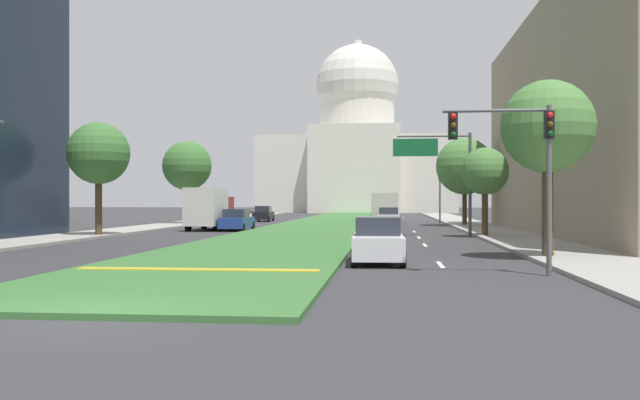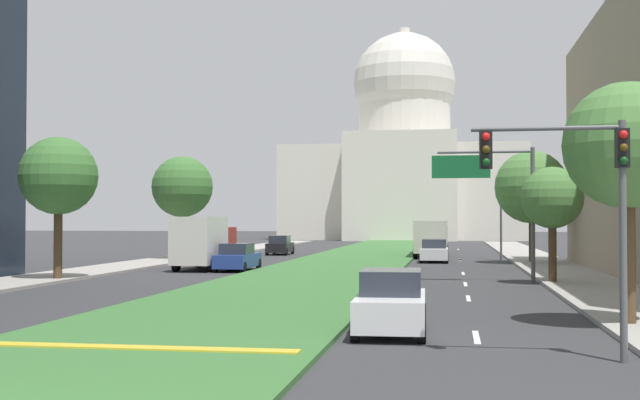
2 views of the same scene
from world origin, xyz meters
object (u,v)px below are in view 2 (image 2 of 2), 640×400
at_px(street_tree_left_mid, 58,176).
at_px(box_truck_delivery, 204,242).
at_px(traffic_light_near_right, 582,186).
at_px(street_tree_right_mid, 552,199).
at_px(street_tree_right_far, 531,187).
at_px(sedan_far_horizon, 280,246).
at_px(capitol_building, 404,159).
at_px(overhead_guide_sign, 496,187).
at_px(traffic_light_far_right, 501,216).
at_px(street_tree_left_far, 182,187).
at_px(sedan_distant, 434,251).
at_px(sedan_lead_stopped, 391,303).
at_px(street_tree_right_near, 627,147).
at_px(sedan_midblock, 237,258).
at_px(city_bus, 432,235).

relative_size(street_tree_left_mid, box_truck_delivery, 1.11).
xyz_separation_m(traffic_light_near_right, street_tree_left_mid, (-21.94, 19.24, 1.37)).
height_order(street_tree_left_mid, street_tree_right_mid, street_tree_left_mid).
relative_size(street_tree_right_far, sedan_far_horizon, 1.75).
distance_m(capitol_building, overhead_guide_sign, 84.68).
relative_size(traffic_light_far_right, street_tree_left_far, 0.67).
distance_m(street_tree_left_far, sedan_distant, 19.07).
bearing_deg(street_tree_left_far, overhead_guide_sign, -39.30).
relative_size(overhead_guide_sign, street_tree_right_far, 0.84).
relative_size(sedan_far_horizon, box_truck_delivery, 0.69).
bearing_deg(traffic_light_near_right, street_tree_left_mid, 138.75).
relative_size(sedan_lead_stopped, box_truck_delivery, 0.69).
distance_m(traffic_light_far_right, sedan_lead_stopped, 40.43).
relative_size(traffic_light_near_right, street_tree_right_near, 0.75).
xyz_separation_m(street_tree_right_near, sedan_midblock, (-17.43, 22.77, -4.34)).
distance_m(traffic_light_far_right, overhead_guide_sign, 22.23).
xyz_separation_m(sedan_lead_stopped, box_truck_delivery, (-13.19, 25.37, 0.88)).
bearing_deg(street_tree_right_mid, sedan_lead_stopped, -109.92).
height_order(overhead_guide_sign, street_tree_right_near, street_tree_right_near).
bearing_deg(sedan_distant, box_truck_delivery, -140.75).
relative_size(traffic_light_far_right, sedan_distant, 1.10).
distance_m(sedan_midblock, city_bus, 23.09).
height_order(street_tree_right_far, sedan_far_horizon, street_tree_right_far).
distance_m(traffic_light_near_right, sedan_far_horizon, 53.15).
bearing_deg(box_truck_delivery, street_tree_right_mid, -22.40).
distance_m(street_tree_right_far, city_bus, 12.60).
relative_size(street_tree_right_mid, street_tree_right_far, 0.71).
relative_size(street_tree_right_far, sedan_distant, 1.64).
bearing_deg(traffic_light_near_right, sedan_distant, 95.70).
height_order(traffic_light_far_right, box_truck_delivery, traffic_light_far_right).
xyz_separation_m(traffic_light_near_right, traffic_light_far_right, (0.84, 43.81, -0.48)).
bearing_deg(street_tree_left_far, capitol_building, 79.20).
bearing_deg(city_bus, sedan_midblock, -118.24).
relative_size(street_tree_right_near, box_truck_delivery, 1.09).
xyz_separation_m(street_tree_right_near, sedan_distant, (-6.13, 34.50, -4.34)).
height_order(traffic_light_far_right, sedan_lead_stopped, traffic_light_far_right).
bearing_deg(street_tree_left_far, street_tree_left_mid, -88.43).
height_order(capitol_building, traffic_light_far_right, capitol_building).
bearing_deg(traffic_light_near_right, sedan_midblock, 118.22).
relative_size(street_tree_right_near, sedan_distant, 1.48).
xyz_separation_m(overhead_guide_sign, sedan_lead_stopped, (-3.74, -17.87, -3.82)).
bearing_deg(sedan_far_horizon, street_tree_left_mid, -98.45).
bearing_deg(street_tree_left_mid, sedan_distant, 49.56).
distance_m(sedan_lead_stopped, sedan_far_horizon, 48.12).
xyz_separation_m(traffic_light_far_right, street_tree_left_mid, (-22.78, -24.57, 1.85)).
xyz_separation_m(sedan_midblock, sedan_far_horizon, (-2.03, 21.61, 0.01)).
relative_size(street_tree_right_near, sedan_far_horizon, 1.57).
height_order(street_tree_left_mid, city_bus, street_tree_left_mid).
bearing_deg(street_tree_right_far, capitol_building, 100.66).
relative_size(street_tree_left_far, sedan_distant, 1.64).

